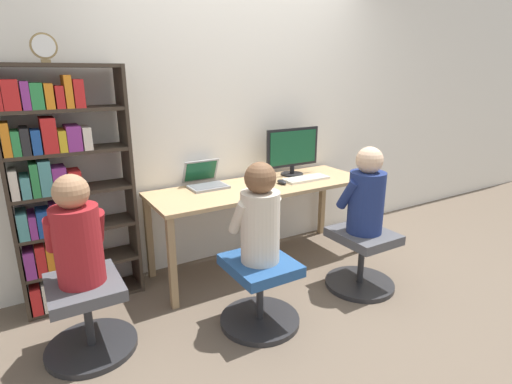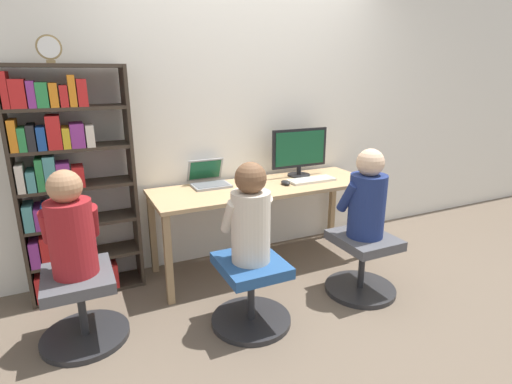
{
  "view_description": "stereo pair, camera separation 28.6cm",
  "coord_description": "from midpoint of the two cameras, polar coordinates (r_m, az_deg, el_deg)",
  "views": [
    {
      "loc": [
        -1.7,
        -2.41,
        1.62
      ],
      "look_at": [
        -0.18,
        0.1,
        0.74
      ],
      "focal_mm": 28.0,
      "sensor_mm": 36.0,
      "label": 1
    },
    {
      "loc": [
        -1.44,
        -2.55,
        1.62
      ],
      "look_at": [
        -0.18,
        0.1,
        0.74
      ],
      "focal_mm": 28.0,
      "sensor_mm": 36.0,
      "label": 2
    }
  ],
  "objects": [
    {
      "name": "person_at_laptop",
      "position": [
        2.49,
        2.5,
        -3.59
      ],
      "size": [
        0.3,
        0.29,
        0.65
      ],
      "color": "beige",
      "rests_on": "office_chair_right"
    },
    {
      "name": "ground_plane",
      "position": [
        3.35,
        6.18,
        -12.3
      ],
      "size": [
        14.0,
        14.0,
        0.0
      ],
      "primitive_type": "plane",
      "color": "brown"
    },
    {
      "name": "computer_mouse_by_keyboard",
      "position": [
        3.35,
        6.68,
        1.3
      ],
      "size": [
        0.06,
        0.11,
        0.04
      ],
      "color": "black",
      "rests_on": "desk"
    },
    {
      "name": "desk_clock",
      "position": [
        2.92,
        -24.91,
        18.15
      ],
      "size": [
        0.15,
        0.03,
        0.17
      ],
      "color": "olive",
      "rests_on": "bookshelf"
    },
    {
      "name": "office_chair_right",
      "position": [
        2.71,
        2.4,
        -13.91
      ],
      "size": [
        0.54,
        0.54,
        0.46
      ],
      "color": "#262628",
      "rests_on": "ground_plane"
    },
    {
      "name": "person_at_monitor",
      "position": [
        3.02,
        18.23,
        -0.81
      ],
      "size": [
        0.32,
        0.3,
        0.65
      ],
      "color": "navy",
      "rests_on": "office_chair_left"
    },
    {
      "name": "person_near_shelf",
      "position": [
        2.51,
        -22.06,
        -4.88
      ],
      "size": [
        0.32,
        0.29,
        0.64
      ],
      "color": "maroon",
      "rests_on": "office_chair_side"
    },
    {
      "name": "bookshelf",
      "position": [
        3.07,
        -23.23,
        0.38
      ],
      "size": [
        0.79,
        0.27,
        1.68
      ],
      "color": "#382D23",
      "rests_on": "ground_plane"
    },
    {
      "name": "office_chair_left",
      "position": [
        3.2,
        17.45,
        -9.61
      ],
      "size": [
        0.54,
        0.54,
        0.46
      ],
      "color": "#262628",
      "rests_on": "ground_plane"
    },
    {
      "name": "laptop",
      "position": [
        3.32,
        -4.25,
        1.67
      ],
      "size": [
        0.3,
        0.3,
        0.21
      ],
      "color": "gray",
      "rests_on": "desk"
    },
    {
      "name": "keyboard",
      "position": [
        3.5,
        10.27,
        1.69
      ],
      "size": [
        0.41,
        0.16,
        0.03
      ],
      "color": "silver",
      "rests_on": "desk"
    },
    {
      "name": "office_chair_side",
      "position": [
        2.72,
        -20.87,
        -14.88
      ],
      "size": [
        0.54,
        0.54,
        0.46
      ],
      "color": "#262628",
      "rests_on": "ground_plane"
    },
    {
      "name": "desktop_monitor",
      "position": [
        3.62,
        8.52,
        5.68
      ],
      "size": [
        0.55,
        0.21,
        0.43
      ],
      "color": "black",
      "rests_on": "desk"
    },
    {
      "name": "wall_back",
      "position": [
        3.55,
        0.93,
        11.52
      ],
      "size": [
        10.0,
        0.05,
        2.6
      ],
      "color": "white",
      "rests_on": "ground_plane"
    },
    {
      "name": "desk",
      "position": [
        3.35,
        3.74,
        -0.28
      ],
      "size": [
        1.88,
        0.63,
        0.72
      ],
      "color": "tan",
      "rests_on": "ground_plane"
    }
  ]
}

